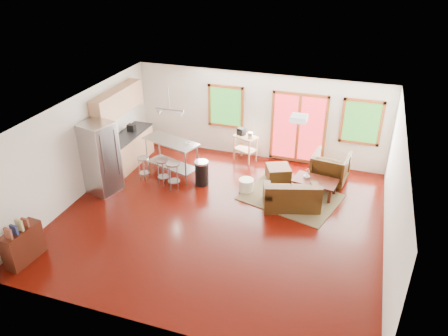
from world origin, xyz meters
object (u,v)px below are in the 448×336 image
(ottoman, at_px, (278,173))
(island, at_px, (171,151))
(armchair, at_px, (330,166))
(kitchen_cart, at_px, (245,139))
(coffee_table, at_px, (315,182))
(loveseat, at_px, (291,197))
(refrigerator, at_px, (100,158))
(rug, at_px, (291,197))

(ottoman, relative_size, island, 0.36)
(armchair, xyz_separation_m, kitchen_cart, (-2.55, 0.49, 0.22))
(coffee_table, height_order, kitchen_cart, kitchen_cart)
(loveseat, relative_size, island, 0.89)
(loveseat, height_order, refrigerator, refrigerator)
(loveseat, height_order, island, island)
(loveseat, relative_size, armchair, 1.63)
(rug, bearing_deg, kitchen_cart, 136.19)
(refrigerator, bearing_deg, island, 60.98)
(loveseat, bearing_deg, rug, 83.24)
(armchair, distance_m, ottoman, 1.41)
(armchair, height_order, ottoman, armchair)
(rug, relative_size, kitchen_cart, 2.30)
(coffee_table, relative_size, ottoman, 1.93)
(rug, height_order, island, island)
(rug, relative_size, ottoman, 3.78)
(rug, height_order, refrigerator, refrigerator)
(rug, relative_size, island, 1.34)
(armchair, distance_m, island, 4.38)
(loveseat, xyz_separation_m, armchair, (0.74, 1.62, 0.18))
(loveseat, height_order, coffee_table, loveseat)
(island, height_order, kitchen_cart, island)
(coffee_table, relative_size, armchair, 1.25)
(rug, height_order, kitchen_cart, kitchen_cart)
(refrigerator, relative_size, kitchen_cart, 1.89)
(loveseat, xyz_separation_m, ottoman, (-0.60, 1.27, -0.08))
(rug, xyz_separation_m, refrigerator, (-4.79, -1.18, 0.94))
(coffee_table, bearing_deg, island, -178.49)
(loveseat, bearing_deg, ottoman, 98.23)
(ottoman, height_order, kitchen_cart, kitchen_cart)
(rug, distance_m, ottoman, 0.99)
(rug, xyz_separation_m, kitchen_cart, (-1.72, 1.65, 0.68))
(coffee_table, xyz_separation_m, ottoman, (-1.07, 0.47, -0.17))
(island, xyz_separation_m, kitchen_cart, (1.73, 1.42, -0.01))
(rug, height_order, coffee_table, coffee_table)
(ottoman, distance_m, refrigerator, 4.77)
(island, bearing_deg, coffee_table, 1.51)
(coffee_table, distance_m, refrigerator, 5.58)
(rug, bearing_deg, armchair, 54.55)
(coffee_table, distance_m, armchair, 0.87)
(refrigerator, xyz_separation_m, kitchen_cart, (3.07, 2.83, -0.26))
(ottoman, xyz_separation_m, refrigerator, (-4.27, -1.99, 0.75))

